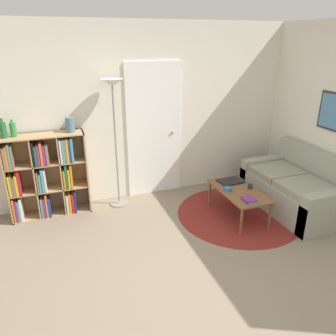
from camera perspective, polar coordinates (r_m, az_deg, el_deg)
name	(u,v)px	position (r m, az deg, el deg)	size (l,w,h in m)	color
ground_plane	(219,296)	(3.48, 8.82, -21.23)	(14.00, 14.00, 0.00)	gray
wall_back	(145,114)	(4.99, -4.11, 9.32)	(7.63, 0.11, 2.60)	silver
wall_right	(331,119)	(5.13, 26.57, 7.58)	(0.08, 5.48, 2.60)	silver
rug	(238,214)	(4.85, 12.12, -7.80)	(1.74, 1.74, 0.01)	maroon
bookshelf	(46,176)	(4.81, -20.55, -1.24)	(1.06, 0.34, 1.17)	tan
floor_lamp	(113,102)	(4.57, -9.53, 11.27)	(0.30, 0.30, 1.85)	gray
couch	(297,189)	(5.16, 21.52, -3.50)	(0.86, 1.52, 0.86)	gray
coffee_table	(239,193)	(4.65, 12.22, -4.25)	(0.51, 0.96, 0.40)	brown
laptop	(231,181)	(4.87, 10.86, -2.26)	(0.38, 0.28, 0.02)	black
bowl	(228,189)	(4.59, 10.34, -3.63)	(0.11, 0.11, 0.04)	teal
book_stack_on_table	(249,200)	(4.37, 13.99, -5.36)	(0.16, 0.19, 0.03)	teal
cup	(250,186)	(4.71, 14.14, -3.10)	(0.07, 0.07, 0.07)	#28282D
bottle_left	(3,130)	(4.64, -26.78, 5.96)	(0.08, 0.08, 0.25)	#236633
bottle_middle	(13,130)	(4.65, -25.37, 6.07)	(0.08, 0.08, 0.22)	#2D8438
vase_on_shelf	(70,125)	(4.61, -16.70, 7.21)	(0.11, 0.11, 0.20)	slate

